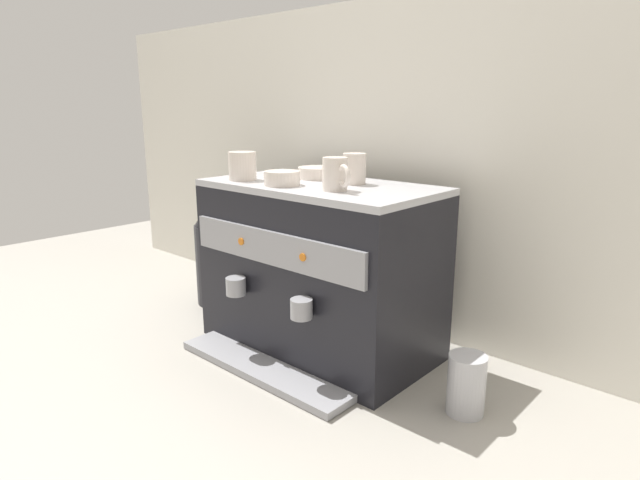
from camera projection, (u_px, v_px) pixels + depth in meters
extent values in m
plane|color=#9E998E|center=(320.00, 345.00, 1.62)|extent=(4.00, 4.00, 0.00)
cube|color=silver|center=(382.00, 168.00, 1.70)|extent=(2.80, 0.03, 1.02)
cube|color=black|center=(320.00, 270.00, 1.56)|extent=(0.67, 0.36, 0.47)
cube|color=#B7B7BC|center=(320.00, 187.00, 1.50)|extent=(0.67, 0.36, 0.02)
cube|color=#939399|center=(272.00, 248.00, 1.40)|extent=(0.62, 0.01, 0.09)
cylinder|color=orange|center=(241.00, 241.00, 1.47)|extent=(0.02, 0.01, 0.02)
cylinder|color=orange|center=(303.00, 257.00, 1.32)|extent=(0.02, 0.01, 0.02)
cube|color=#939399|center=(263.00, 369.00, 1.45)|extent=(0.57, 0.12, 0.02)
cylinder|color=#939399|center=(236.00, 286.00, 1.50)|extent=(0.06, 0.06, 0.05)
cylinder|color=#939399|center=(301.00, 309.00, 1.33)|extent=(0.06, 0.06, 0.05)
cylinder|color=beige|center=(242.00, 166.00, 1.56)|extent=(0.08, 0.08, 0.08)
torus|color=beige|center=(237.00, 164.00, 1.60)|extent=(0.06, 0.04, 0.06)
cylinder|color=beige|center=(335.00, 174.00, 1.36)|extent=(0.06, 0.06, 0.08)
torus|color=beige|center=(344.00, 176.00, 1.32)|extent=(0.06, 0.03, 0.06)
cylinder|color=beige|center=(354.00, 169.00, 1.47)|extent=(0.06, 0.06, 0.08)
torus|color=beige|center=(346.00, 167.00, 1.51)|extent=(0.06, 0.03, 0.06)
cylinder|color=beige|center=(282.00, 178.00, 1.46)|extent=(0.10, 0.10, 0.04)
cylinder|color=beige|center=(282.00, 184.00, 1.46)|extent=(0.05, 0.05, 0.01)
cylinder|color=beige|center=(319.00, 173.00, 1.60)|extent=(0.12, 0.12, 0.03)
cylinder|color=beige|center=(319.00, 177.00, 1.60)|extent=(0.07, 0.07, 0.01)
cylinder|color=black|center=(221.00, 264.00, 1.94)|extent=(0.18, 0.18, 0.29)
cone|color=black|center=(219.00, 206.00, 1.89)|extent=(0.18, 0.18, 0.14)
cylinder|color=#B7B7BC|center=(466.00, 384.00, 1.25)|extent=(0.09, 0.09, 0.15)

